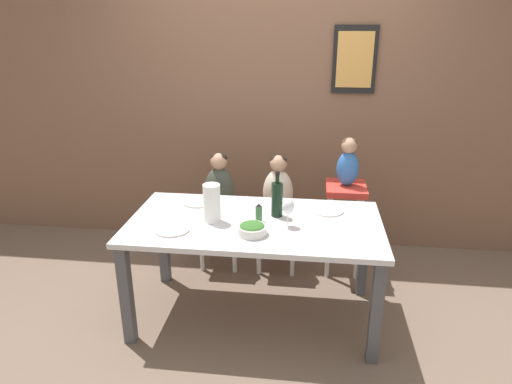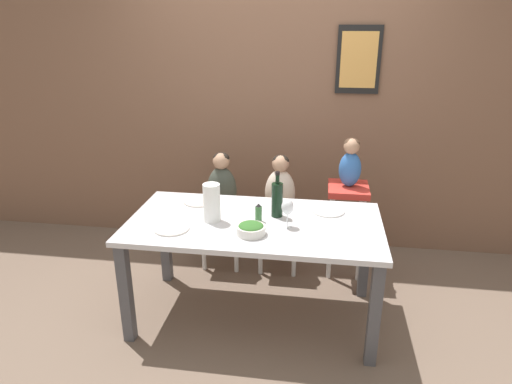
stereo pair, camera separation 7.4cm
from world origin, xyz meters
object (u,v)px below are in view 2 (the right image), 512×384
object	(u,v)px
person_baby_right	(351,162)
dinner_plate_back_right	(328,211)
dinner_plate_front_left	(172,229)
person_child_left	(222,185)
chair_far_left	(223,221)
person_child_center	(280,188)
wine_bottle	(277,199)
paper_towel_roll	(212,203)
chair_right_highchair	(347,207)
dinner_plate_back_left	(199,201)
wine_glass_near	(287,207)
chair_far_center	(279,224)
salad_bowl_large	(251,229)

from	to	relation	value
person_baby_right	dinner_plate_back_right	world-z (taller)	person_baby_right
dinner_plate_front_left	person_baby_right	bearing A→B (deg)	38.93
dinner_plate_front_left	person_child_left	bearing A→B (deg)	82.58
person_baby_right	dinner_plate_front_left	size ratio (longest dim) A/B	1.73
chair_far_left	person_child_left	bearing A→B (deg)	90.00
person_child_center	wine_bottle	xyz separation A→B (m)	(0.04, -0.61, 0.14)
paper_towel_roll	dinner_plate_front_left	xyz separation A→B (m)	(-0.22, -0.17, -0.12)
chair_right_highchair	dinner_plate_back_right	size ratio (longest dim) A/B	3.43
paper_towel_roll	dinner_plate_back_left	xyz separation A→B (m)	(-0.17, 0.30, -0.12)
wine_bottle	wine_glass_near	world-z (taller)	wine_bottle
person_baby_right	dinner_plate_back_left	distance (m)	1.20
chair_far_left	chair_right_highchair	size ratio (longest dim) A/B	0.62
person_child_center	dinner_plate_back_left	world-z (taller)	person_child_center
person_child_left	wine_glass_near	world-z (taller)	person_child_left
dinner_plate_front_left	chair_far_center	bearing A→B (deg)	56.90
chair_right_highchair	dinner_plate_back_right	world-z (taller)	chair_right_highchair
wine_bottle	paper_towel_roll	world-z (taller)	wine_bottle
chair_far_left	wine_glass_near	world-z (taller)	wine_glass_near
paper_towel_roll	wine_glass_near	size ratio (longest dim) A/B	1.35
chair_right_highchair	person_child_left	distance (m)	1.03
salad_bowl_large	dinner_plate_back_left	xyz separation A→B (m)	(-0.46, 0.47, -0.03)
wine_glass_near	chair_right_highchair	bearing A→B (deg)	61.34
person_child_left	dinner_plate_front_left	distance (m)	0.93
paper_towel_roll	dinner_plate_back_right	size ratio (longest dim) A/B	1.15
chair_far_center	person_child_left	xyz separation A→B (m)	(-0.48, 0.00, 0.32)
chair_right_highchair	dinner_plate_back_left	bearing A→B (deg)	-157.83
chair_far_left	wine_bottle	distance (m)	0.92
chair_far_left	person_child_left	size ratio (longest dim) A/B	0.92
chair_far_left	dinner_plate_back_left	world-z (taller)	dinner_plate_back_left
salad_bowl_large	dinner_plate_front_left	size ratio (longest dim) A/B	0.82
chair_far_center	person_child_left	world-z (taller)	person_child_left
chair_far_center	dinner_plate_front_left	distance (m)	1.15
chair_right_highchair	person_baby_right	size ratio (longest dim) A/B	1.99
person_baby_right	salad_bowl_large	distance (m)	1.12
wine_bottle	paper_towel_roll	size ratio (longest dim) A/B	1.23
chair_far_center	person_baby_right	xyz separation A→B (m)	(0.54, 0.00, 0.56)
salad_bowl_large	dinner_plate_back_left	size ratio (longest dim) A/B	0.82
wine_glass_near	chair_far_left	bearing A→B (deg)	128.04
chair_right_highchair	wine_bottle	world-z (taller)	wine_bottle
person_child_left	wine_bottle	bearing A→B (deg)	-49.62
chair_right_highchair	person_child_center	world-z (taller)	person_child_center
person_child_center	dinner_plate_front_left	bearing A→B (deg)	-123.08
chair_far_left	dinner_plate_front_left	bearing A→B (deg)	-97.42
chair_right_highchair	dinner_plate_back_right	bearing A→B (deg)	-107.98
salad_bowl_large	person_child_left	bearing A→B (deg)	113.08
wine_glass_near	salad_bowl_large	world-z (taller)	wine_glass_near
chair_right_highchair	dinner_plate_front_left	distance (m)	1.47
person_child_center	dinner_plate_back_right	size ratio (longest dim) A/B	2.31
paper_towel_roll	person_baby_right	bearing A→B (deg)	39.28
chair_far_center	chair_right_highchair	distance (m)	0.57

